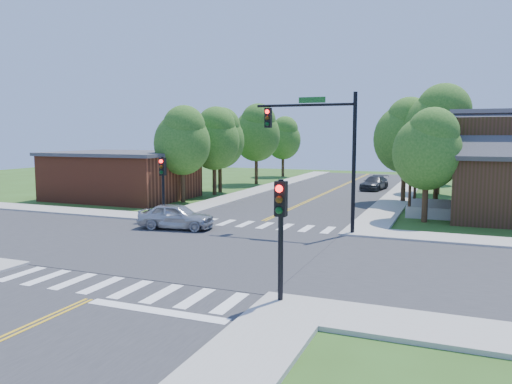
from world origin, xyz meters
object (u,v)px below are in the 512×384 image
at_px(car_silver, 176,217).
at_px(car_dgrey, 374,183).
at_px(signal_mast_ne, 321,139).
at_px(signal_pole_nw, 163,176).
at_px(signal_pole_se, 281,218).

bearing_deg(car_silver, car_dgrey, -24.85).
relative_size(signal_mast_ne, car_silver, 1.69).
bearing_deg(signal_mast_ne, signal_pole_nw, -179.93).
xyz_separation_m(signal_mast_ne, car_silver, (-7.39, -2.09, -4.16)).
relative_size(signal_mast_ne, signal_pole_se, 1.89).
bearing_deg(car_silver, signal_pole_nw, 37.52).
height_order(signal_mast_ne, signal_pole_se, signal_mast_ne).
bearing_deg(signal_mast_ne, car_dgrey, 91.12).
height_order(signal_pole_nw, car_dgrey, signal_pole_nw).
xyz_separation_m(car_silver, car_dgrey, (6.98, 23.13, -0.07)).
relative_size(signal_mast_ne, car_dgrey, 1.60).
xyz_separation_m(signal_mast_ne, car_dgrey, (-0.41, 21.04, -4.23)).
height_order(car_silver, car_dgrey, car_silver).
bearing_deg(signal_pole_nw, signal_pole_se, -45.00).
distance_m(signal_pole_nw, car_dgrey, 23.03).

